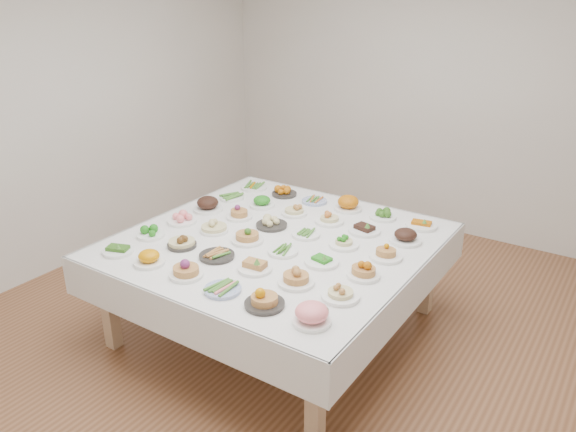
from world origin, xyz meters
The scene contains 38 objects.
room_envelope centered at (0.00, 0.00, 1.83)m, with size 5.02×5.02×2.81m.
display_table centered at (-0.23, -0.07, 0.68)m, with size 2.10×2.10×0.75m.
dish_0 centered at (-1.00, -0.86, 0.78)m, with size 0.21×0.21×0.08m.
dish_1 centered at (-0.70, -0.86, 0.80)m, with size 0.20×0.20×0.11m.
dish_2 centered at (-0.38, -0.85, 0.81)m, with size 0.22×0.21×0.13m.
dish_3 centered at (-0.07, -0.87, 0.78)m, with size 0.22×0.22×0.06m.
dish_4 centered at (0.24, -0.86, 0.82)m, with size 0.24×0.23×0.15m.
dish_5 centered at (0.55, -0.86, 0.82)m, with size 0.22×0.22×0.14m.
dish_6 centered at (-1.02, -0.55, 0.78)m, with size 0.20×0.20×0.08m.
dish_7 centered at (-0.71, -0.55, 0.81)m, with size 0.21×0.21×0.12m.
dish_8 centered at (-0.39, -0.54, 0.77)m, with size 0.24×0.24×0.06m.
dish_9 centered at (-0.07, -0.54, 0.79)m, with size 0.22×0.22×0.10m.
dish_10 centered at (0.25, -0.54, 0.81)m, with size 0.23×0.23×0.12m.
dish_11 centered at (0.55, -0.54, 0.80)m, with size 0.22×0.22×0.11m.
dish_12 centered at (-1.01, -0.23, 0.80)m, with size 0.22×0.22×0.10m.
dish_13 centered at (-0.69, -0.22, 0.81)m, with size 0.21×0.21×0.12m.
dish_14 centered at (-0.38, -0.22, 0.81)m, with size 0.23×0.23×0.13m.
dish_15 centered at (-0.06, -0.24, 0.77)m, with size 0.21×0.21×0.05m.
dish_16 centered at (0.24, -0.22, 0.78)m, with size 0.23×0.23×0.09m.
dish_17 centered at (0.55, -0.23, 0.81)m, with size 0.21×0.21×0.14m.
dish_18 centered at (-1.01, 0.07, 0.82)m, with size 0.23×0.23×0.15m.
dish_19 centered at (-0.70, 0.09, 0.80)m, with size 0.21×0.21×0.11m.
dish_20 centered at (-0.39, 0.09, 0.79)m, with size 0.23×0.23×0.10m.
dish_21 centered at (-0.08, 0.09, 0.77)m, with size 0.21×0.21×0.05m.
dish_22 centered at (0.23, 0.09, 0.79)m, with size 0.21×0.21×0.10m.
dish_23 centered at (0.55, 0.08, 0.80)m, with size 0.22×0.22×0.12m.
dish_24 centered at (-1.02, 0.39, 0.77)m, with size 0.22×0.20×0.05m.
dish_25 centered at (-0.70, 0.39, 0.80)m, with size 0.20×0.20×0.11m.
dish_26 centered at (-0.38, 0.39, 0.80)m, with size 0.20×0.20×0.11m.
dish_27 centered at (-0.06, 0.40, 0.81)m, with size 0.22×0.22×0.13m.
dish_28 centered at (0.24, 0.39, 0.79)m, with size 0.24×0.24×0.10m.
dish_29 centered at (0.56, 0.40, 0.81)m, with size 0.25×0.25×0.14m.
dish_30 centered at (-1.02, 0.71, 0.77)m, with size 0.23×0.23×0.06m.
dish_31 centered at (-0.70, 0.72, 0.79)m, with size 0.21×0.21×0.10m.
dish_32 centered at (-0.38, 0.71, 0.77)m, with size 0.21×0.21×0.05m.
dish_33 centered at (-0.07, 0.72, 0.81)m, with size 0.22×0.22×0.12m.
dish_34 centered at (0.24, 0.71, 0.78)m, with size 0.21×0.21×0.08m.
dish_35 centered at (0.56, 0.72, 0.78)m, with size 0.23×0.23×0.09m.
Camera 1 is at (1.89, -3.09, 2.45)m, focal length 35.00 mm.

